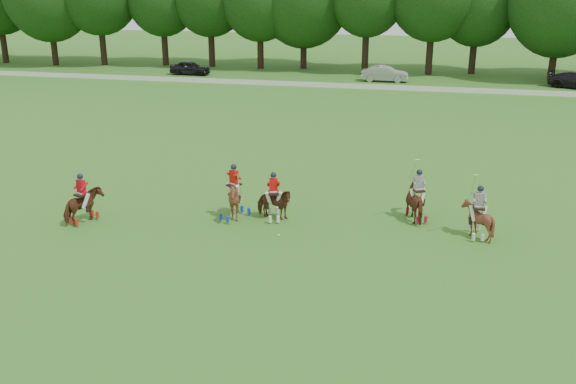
% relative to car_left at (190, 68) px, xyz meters
% --- Properties ---
extents(ground, '(180.00, 180.00, 0.00)m').
position_rel_car_left_xyz_m(ground, '(17.65, -42.50, -0.71)').
color(ground, '#316C1F').
rests_on(ground, ground).
extents(boundary_rail, '(120.00, 0.10, 0.44)m').
position_rel_car_left_xyz_m(boundary_rail, '(17.65, -4.50, -0.49)').
color(boundary_rail, white).
rests_on(boundary_rail, ground).
extents(car_left, '(4.20, 1.76, 1.42)m').
position_rel_car_left_xyz_m(car_left, '(0.00, 0.00, 0.00)').
color(car_left, black).
rests_on(car_left, ground).
extents(car_mid, '(4.57, 1.61, 1.50)m').
position_rel_car_left_xyz_m(car_mid, '(20.16, 0.00, 0.04)').
color(car_mid, '#A7A8AD').
rests_on(car_mid, ground).
extents(car_right, '(5.32, 3.75, 1.43)m').
position_rel_car_left_xyz_m(car_right, '(37.70, 0.00, 0.00)').
color(car_right, black).
rests_on(car_right, ground).
extents(polo_red_a, '(1.43, 1.93, 2.21)m').
position_rel_car_left_xyz_m(polo_red_a, '(10.32, -40.18, 0.08)').
color(polo_red_a, '#4E2515').
rests_on(polo_red_a, ground).
extents(polo_red_b, '(1.70, 1.56, 2.16)m').
position_rel_car_left_xyz_m(polo_red_b, '(18.24, -38.07, 0.05)').
color(polo_red_b, '#4E2515').
rests_on(polo_red_b, ground).
extents(polo_red_c, '(2.06, 2.14, 2.50)m').
position_rel_car_left_xyz_m(polo_red_c, '(16.56, -38.36, 0.21)').
color(polo_red_c, '#4E2515').
rests_on(polo_red_c, ground).
extents(polo_stripe_a, '(1.55, 2.05, 2.83)m').
position_rel_car_left_xyz_m(polo_stripe_a, '(24.35, -36.73, 0.11)').
color(polo_stripe_a, '#4E2515').
rests_on(polo_stripe_a, ground).
extents(polo_stripe_b, '(1.31, 1.45, 2.75)m').
position_rel_car_left_xyz_m(polo_stripe_b, '(26.80, -38.18, 0.07)').
color(polo_stripe_b, '#4E2515').
rests_on(polo_stripe_b, ground).
extents(polo_ball, '(0.09, 0.09, 0.09)m').
position_rel_car_left_xyz_m(polo_ball, '(18.88, -39.86, -0.66)').
color(polo_ball, white).
rests_on(polo_ball, ground).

